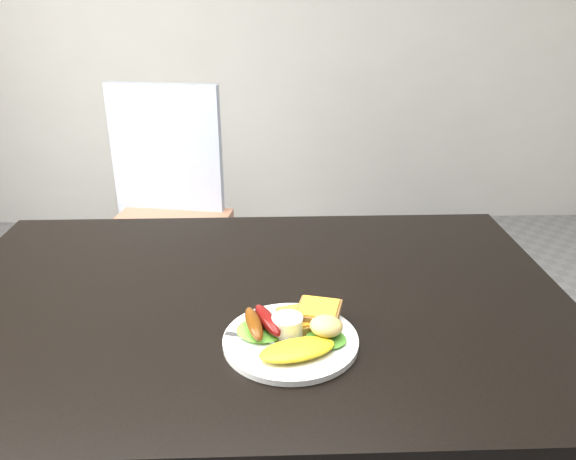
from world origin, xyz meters
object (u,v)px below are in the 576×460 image
object	(u,v)px
dining_table	(254,305)
plate	(291,341)
person	(251,169)
dining_chair	(164,233)

from	to	relation	value
dining_table	plate	distance (m)	0.17
person	plate	world-z (taller)	person
dining_table	person	bearing A→B (deg)	91.82
dining_table	dining_chair	distance (m)	1.10
dining_chair	plate	world-z (taller)	plate
dining_table	dining_chair	xyz separation A→B (m)	(-0.36, 1.00, -0.28)
plate	dining_table	bearing A→B (deg)	111.85
dining_table	plate	xyz separation A→B (m)	(0.06, -0.16, 0.03)
dining_chair	person	world-z (taller)	person
dining_table	dining_chair	bearing A→B (deg)	109.97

